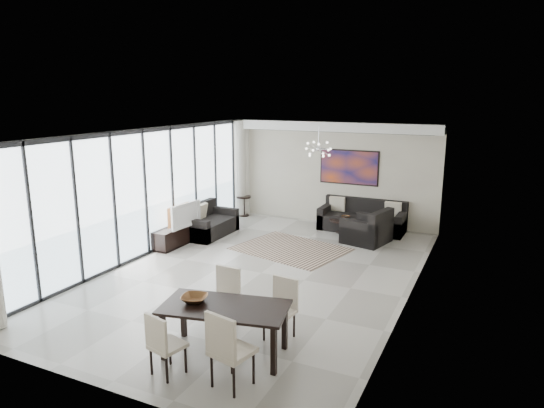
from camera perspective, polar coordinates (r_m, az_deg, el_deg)
The scene contains 20 objects.
room_shell at distance 9.60m, azimuth 1.18°, elevation -0.43°, with size 6.00×9.00×2.90m.
window_wall at distance 11.33m, azimuth -14.31°, elevation 1.33°, with size 0.37×8.95×2.90m.
soffit at distance 13.55m, azimuth 6.95°, elevation 9.04°, with size 5.98×0.40×0.26m, color white.
painting at distance 13.68m, azimuth 9.04°, elevation 4.29°, with size 1.68×0.04×0.98m, color #BE491A.
chandelier at distance 11.79m, azimuth 5.49°, elevation 6.46°, with size 0.66×0.66×0.71m.
rug at distance 11.71m, azimuth 2.25°, elevation -5.30°, with size 2.46×1.90×0.01m, color black.
coffee_table at distance 13.26m, azimuth 8.94°, elevation -2.36°, with size 1.04×1.04×0.36m.
bowl_coffee at distance 13.19m, azimuth 8.66°, elevation -1.56°, with size 0.24×0.24×0.07m, color brown.
sofa_main at distance 13.44m, azimuth 10.57°, elevation -1.89°, with size 2.28×0.93×0.83m.
loveseat at distance 12.92m, azimuth -7.60°, elevation -2.40°, with size 0.92×1.63×0.82m.
armchair at distance 12.37m, azimuth 11.22°, elevation -3.14°, with size 1.19×1.23×0.87m.
side_table at distance 14.76m, azimuth -3.34°, elevation 0.18°, with size 0.44×0.44×0.61m.
tv_console at distance 12.22m, azimuth -11.10°, elevation -3.64°, with size 0.42×1.49×0.47m, color black.
television at distance 12.03m, azimuth -10.44°, elevation -1.25°, with size 1.04×0.14×0.60m, color gray.
dining_table at distance 7.03m, azimuth -5.58°, elevation -12.48°, with size 1.93×1.24×0.74m.
dining_chair_sw at distance 6.72m, azimuth -12.78°, elevation -15.48°, with size 0.49×0.49×0.88m.
dining_chair_se at distance 6.29m, azimuth -5.34°, elevation -16.27°, with size 0.57×0.57×1.04m.
dining_chair_nw at distance 7.91m, azimuth -5.53°, elevation -10.36°, with size 0.46×0.46×0.96m.
dining_chair_ne at distance 7.53m, azimuth 1.21°, elevation -11.68°, with size 0.47×0.47×0.93m.
bowl_dining at distance 7.16m, azimuth -9.12°, elevation -10.93°, with size 0.37×0.37×0.09m, color brown.
Camera 1 is at (4.28, -8.53, 3.66)m, focal length 32.00 mm.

